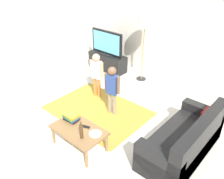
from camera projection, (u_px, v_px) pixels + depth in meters
ground at (93, 127)px, 5.05m from camera, size 7.80×7.80×0.00m
wall_back at (173, 32)px, 6.33m from camera, size 6.00×0.12×2.70m
wall_left at (6, 35)px, 6.09m from camera, size 0.12×6.00×2.70m
area_rug at (98, 110)px, 5.58m from camera, size 2.20×1.60×0.01m
tv_stand at (107, 62)px, 7.38m from camera, size 1.20×0.44×0.50m
tv at (107, 43)px, 7.06m from camera, size 1.10×0.28×0.71m
couch at (186, 142)px, 4.24m from camera, size 0.80×1.80×0.86m
floor_lamp at (145, 25)px, 6.17m from camera, size 0.36×0.36×1.78m
child_near_tv at (97, 71)px, 5.82m from camera, size 0.37×0.18×1.12m
child_center at (112, 86)px, 5.17m from camera, size 0.38×0.18×1.13m
coffee_table at (79, 131)px, 4.37m from camera, size 1.00×0.60×0.42m
book_stack at (71, 117)px, 4.54m from camera, size 0.30×0.23×0.16m
bottle at (81, 131)px, 4.07m from camera, size 0.06×0.06×0.34m
tv_remote at (85, 127)px, 4.39m from camera, size 0.18×0.10×0.02m
plate at (95, 134)px, 4.23m from camera, size 0.22×0.22×0.02m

